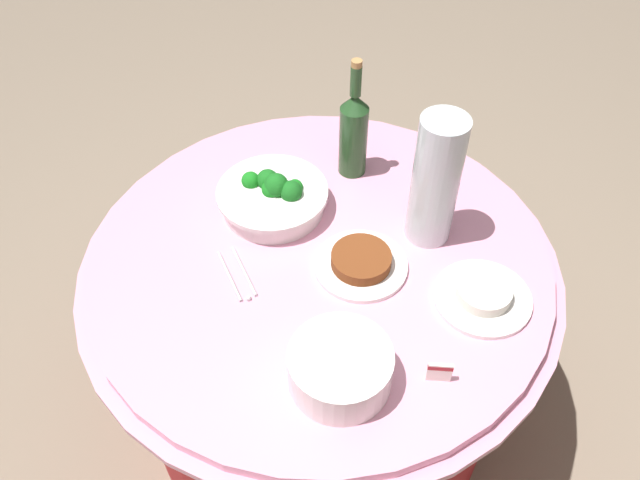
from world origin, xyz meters
TOP-DOWN VIEW (x-y plane):
  - ground_plane at (0.00, 0.00)m, footprint 6.00×6.00m
  - buffet_table at (0.00, 0.00)m, footprint 1.16×1.16m
  - broccoli_bowl at (0.11, -0.17)m, footprint 0.28×0.28m
  - plate_stack at (-0.02, 0.34)m, footprint 0.21×0.21m
  - wine_bottle at (-0.10, -0.30)m, footprint 0.07×0.07m
  - decorative_fruit_vase at (-0.27, -0.06)m, footprint 0.11×0.11m
  - serving_tongs at (0.19, 0.06)m, footprint 0.10×0.17m
  - food_plate_rice at (-0.36, 0.16)m, footprint 0.22×0.22m
  - food_plate_stir_fry at (-0.09, 0.05)m, footprint 0.22×0.22m
  - label_placard_front at (-0.30, -0.23)m, footprint 0.05×0.01m
  - label_placard_mid at (-0.22, 0.35)m, footprint 0.05×0.02m

SIDE VIEW (x-z plane):
  - ground_plane at x=0.00m, z-range 0.00..0.00m
  - buffet_table at x=0.00m, z-range 0.01..0.75m
  - serving_tongs at x=0.19m, z-range 0.74..0.75m
  - food_plate_rice at x=-0.36m, z-range 0.73..0.78m
  - food_plate_stir_fry at x=-0.09m, z-range 0.74..0.78m
  - label_placard_front at x=-0.30m, z-range 0.74..0.80m
  - label_placard_mid at x=-0.22m, z-range 0.74..0.80m
  - broccoli_bowl at x=0.11m, z-range 0.73..0.83m
  - plate_stack at x=-0.02m, z-range 0.74..0.83m
  - wine_bottle at x=-0.10m, z-range 0.70..1.04m
  - decorative_fruit_vase at x=-0.27m, z-range 0.72..1.06m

